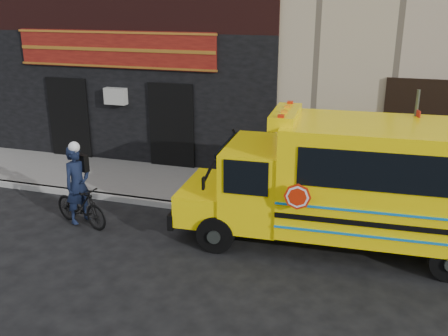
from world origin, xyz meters
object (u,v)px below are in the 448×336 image
(school_bus, at_px, (359,181))
(cyclist, at_px, (78,187))
(sign_pole, at_px, (411,158))
(bicycle, at_px, (81,205))

(school_bus, bearing_deg, cyclist, -173.43)
(sign_pole, bearing_deg, cyclist, -166.94)
(sign_pole, xyz_separation_m, cyclist, (-7.30, -1.69, -0.88))
(school_bus, distance_m, bicycle, 6.34)
(school_bus, height_order, cyclist, school_bus)
(bicycle, xyz_separation_m, cyclist, (-0.09, 0.10, 0.43))
(school_bus, height_order, sign_pole, sign_pole)
(sign_pole, bearing_deg, school_bus, -136.22)
(cyclist, bearing_deg, school_bus, -62.81)
(sign_pole, relative_size, cyclist, 1.77)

